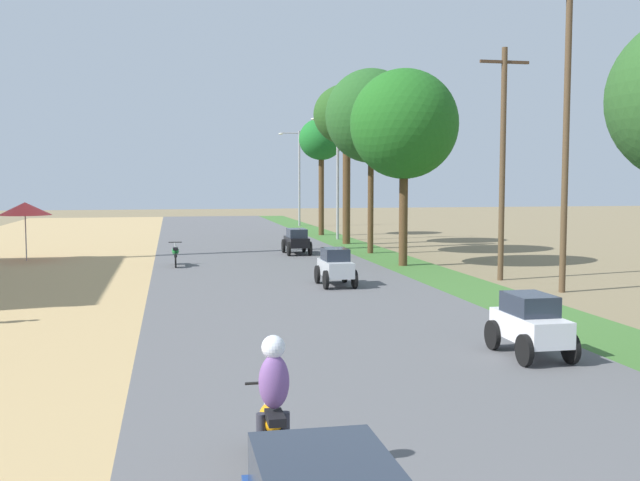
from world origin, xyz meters
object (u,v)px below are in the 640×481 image
(vendor_umbrella, at_px, (25,209))
(utility_pole_near, at_px, (503,160))
(car_hatchback_silver, at_px, (335,265))
(median_tree_third, at_px, (371,116))
(median_tree_fifth, at_px, (321,141))
(streetlamp_mid, at_px, (299,171))
(median_tree_second, at_px, (404,125))
(streetlamp_near, at_px, (338,168))
(motorbike_foreground_rider, at_px, (273,407))
(car_hatchback_white, at_px, (530,323))
(utility_pole_far, at_px, (566,131))
(motorbike_ahead_second, at_px, (175,254))
(median_tree_fourth, at_px, (347,116))
(car_sedan_black, at_px, (297,240))

(vendor_umbrella, relative_size, utility_pole_near, 0.31)
(car_hatchback_silver, bearing_deg, median_tree_third, 68.98)
(vendor_umbrella, distance_m, median_tree_fifth, 20.14)
(median_tree_third, xyz_separation_m, median_tree_fifth, (0.03, 11.99, -0.52))
(streetlamp_mid, bearing_deg, car_hatchback_silver, -97.66)
(median_tree_second, height_order, utility_pole_near, utility_pole_near)
(streetlamp_mid, bearing_deg, median_tree_fifth, -91.46)
(streetlamp_near, bearing_deg, motorbike_foreground_rider, -103.93)
(median_tree_second, xyz_separation_m, car_hatchback_white, (-2.37, -15.58, -5.01))
(median_tree_second, relative_size, utility_pole_far, 0.82)
(utility_pole_near, distance_m, car_hatchback_silver, 7.12)
(motorbike_foreground_rider, relative_size, motorbike_ahead_second, 1.00)
(car_hatchback_silver, bearing_deg, median_tree_second, 52.91)
(vendor_umbrella, height_order, median_tree_third, median_tree_third)
(utility_pole_near, bearing_deg, median_tree_second, 115.63)
(utility_pole_far, distance_m, car_hatchback_silver, 8.38)
(median_tree_fourth, height_order, motorbike_foreground_rider, median_tree_fourth)
(median_tree_second, relative_size, motorbike_ahead_second, 4.40)
(median_tree_third, relative_size, car_hatchback_white, 4.33)
(median_tree_fifth, height_order, streetlamp_near, median_tree_fifth)
(median_tree_fifth, distance_m, car_hatchback_silver, 23.47)
(car_hatchback_white, bearing_deg, car_hatchback_silver, 98.95)
(utility_pole_far, relative_size, car_hatchback_white, 4.84)
(median_tree_second, distance_m, car_hatchback_white, 16.53)
(car_hatchback_silver, bearing_deg, utility_pole_near, 7.16)
(median_tree_fifth, distance_m, streetlamp_mid, 9.79)
(median_tree_third, height_order, car_hatchback_silver, median_tree_third)
(median_tree_third, height_order, motorbike_foreground_rider, median_tree_third)
(streetlamp_mid, bearing_deg, median_tree_third, -90.74)
(vendor_umbrella, bearing_deg, streetlamp_near, 29.14)
(utility_pole_far, bearing_deg, motorbike_ahead_second, 142.75)
(median_tree_third, xyz_separation_m, streetlamp_near, (0.28, 8.37, -2.28))
(streetlamp_near, bearing_deg, median_tree_fifth, 93.87)
(streetlamp_near, bearing_deg, car_hatchback_white, -95.28)
(median_tree_third, bearing_deg, motorbike_foreground_rider, -107.66)
(car_hatchback_white, xyz_separation_m, car_sedan_black, (-1.13, 20.87, -0.01))
(median_tree_fourth, distance_m, streetlamp_mid, 16.50)
(utility_pole_near, xyz_separation_m, car_hatchback_white, (-4.53, -11.07, -3.49))
(median_tree_fourth, bearing_deg, median_tree_third, -90.97)
(utility_pole_near, distance_m, car_sedan_black, 11.85)
(streetlamp_mid, height_order, car_sedan_black, streetlamp_mid)
(vendor_umbrella, relative_size, motorbike_foreground_rider, 1.40)
(utility_pole_near, relative_size, car_hatchback_white, 4.04)
(median_tree_fourth, relative_size, utility_pole_near, 1.07)
(car_sedan_black, bearing_deg, vendor_umbrella, -177.89)
(median_tree_second, height_order, median_tree_fifth, median_tree_second)
(car_hatchback_silver, distance_m, car_sedan_black, 10.59)
(utility_pole_near, xyz_separation_m, motorbike_ahead_second, (-11.25, 6.01, -3.67))
(car_hatchback_silver, distance_m, motorbike_foreground_rider, 15.61)
(streetlamp_mid, xyz_separation_m, utility_pole_far, (2.50, -34.41, 0.83))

